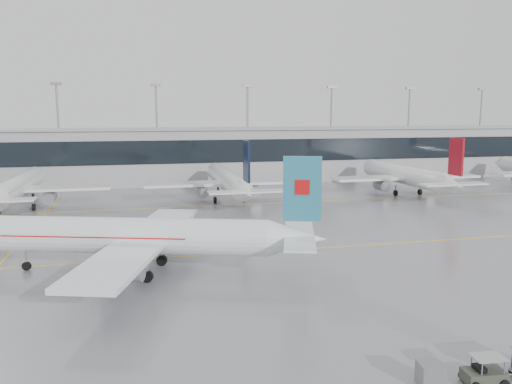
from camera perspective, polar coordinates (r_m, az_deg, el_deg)
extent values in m
plane|color=gray|center=(57.73, 2.74, -6.71)|extent=(320.00, 320.00, 0.00)
cube|color=yellow|center=(57.73, 2.74, -6.70)|extent=(120.00, 0.25, 0.01)
cube|color=yellow|center=(86.25, -2.74, -1.48)|extent=(120.00, 0.25, 0.01)
cube|color=yellow|center=(71.68, -24.72, -4.43)|extent=(0.25, 60.00, 0.01)
cube|color=#959598|center=(116.85, -5.63, 4.17)|extent=(180.00, 15.00, 12.00)
cube|color=black|center=(109.28, -5.11, 4.64)|extent=(180.00, 0.20, 5.00)
cube|color=gray|center=(116.51, -5.68, 7.21)|extent=(182.00, 16.00, 0.40)
cylinder|color=gray|center=(122.80, -21.59, 6.16)|extent=(0.50, 0.50, 22.00)
cube|color=gray|center=(122.90, -21.90, 11.42)|extent=(2.40, 1.00, 0.60)
cylinder|color=gray|center=(121.61, -11.22, 6.59)|extent=(0.50, 0.50, 22.00)
cube|color=gray|center=(121.71, -11.39, 11.91)|extent=(2.40, 1.00, 0.60)
cylinder|color=gray|center=(124.36, -0.97, 6.80)|extent=(0.50, 0.50, 22.00)
cube|color=gray|center=(124.46, -0.99, 12.01)|extent=(2.40, 1.00, 0.60)
cylinder|color=gray|center=(130.80, 8.56, 6.81)|extent=(0.50, 0.50, 22.00)
cube|color=gray|center=(130.90, 8.67, 11.76)|extent=(2.40, 1.00, 0.60)
cylinder|color=gray|center=(140.43, 16.98, 6.66)|extent=(0.50, 0.50, 22.00)
cube|color=gray|center=(140.52, 17.19, 11.26)|extent=(2.40, 1.00, 0.60)
cylinder|color=gray|center=(152.65, 24.19, 6.42)|extent=(0.50, 0.50, 22.00)
cube|color=gray|center=(152.73, 24.46, 10.65)|extent=(2.40, 1.00, 0.60)
cylinder|color=silver|center=(50.39, -14.34, -4.85)|extent=(27.03, 11.58, 3.57)
cone|color=silver|center=(47.81, 4.73, -5.34)|extent=(6.41, 5.09, 3.57)
cube|color=silver|center=(50.03, -12.68, -5.36)|extent=(13.62, 29.62, 0.45)
cube|color=silver|center=(47.74, 4.98, -5.00)|extent=(6.08, 11.66, 0.25)
cube|color=teal|center=(46.87, 5.30, 0.39)|extent=(3.54, 1.42, 6.09)
cylinder|color=gray|center=(46.20, -14.96, -8.58)|extent=(4.06, 3.08, 2.10)
cylinder|color=gray|center=(55.00, -11.68, -5.65)|extent=(4.06, 3.08, 2.10)
cylinder|color=gray|center=(55.28, -24.79, -6.93)|extent=(0.20, 0.20, 1.54)
cylinder|color=black|center=(55.49, -24.74, -7.70)|extent=(0.95, 0.56, 0.90)
cylinder|color=gray|center=(47.91, -12.35, -8.55)|extent=(0.24, 0.24, 1.54)
cylinder|color=black|center=(48.14, -12.32, -9.42)|extent=(1.18, 0.76, 1.10)
cylinder|color=gray|center=(52.70, -10.74, -6.89)|extent=(0.24, 0.24, 1.54)
cylinder|color=black|center=(52.91, -10.71, -7.69)|extent=(1.18, 0.76, 1.10)
cube|color=#B70F0F|center=(46.85, 5.30, 0.57)|extent=(1.47, 0.85, 1.40)
cube|color=#B70F0F|center=(51.37, -17.53, -4.50)|extent=(18.25, 8.85, 0.12)
cylinder|color=silver|center=(91.35, -25.51, 0.65)|extent=(3.59, 27.36, 3.59)
cone|color=silver|center=(106.60, -23.75, 1.82)|extent=(3.59, 4.00, 3.59)
cube|color=silver|center=(89.95, -25.69, 0.26)|extent=(29.64, 5.00, 0.45)
cylinder|color=gray|center=(89.73, -22.57, -0.53)|extent=(2.10, 3.60, 2.10)
cylinder|color=gray|center=(102.05, -24.16, 0.05)|extent=(0.20, 0.20, 1.56)
cylinder|color=black|center=(102.16, -24.14, -0.38)|extent=(0.30, 0.90, 0.90)
cylinder|color=gray|center=(88.75, -24.10, -1.09)|extent=(0.24, 0.24, 1.56)
cylinder|color=black|center=(88.88, -24.06, -1.59)|extent=(0.45, 1.10, 1.10)
cylinder|color=silver|center=(90.53, -3.33, 1.44)|extent=(3.59, 27.36, 3.59)
cone|color=silver|center=(105.90, -4.80, 2.50)|extent=(3.59, 4.00, 3.59)
cone|color=silver|center=(74.51, -1.15, -0.16)|extent=(3.59, 5.60, 3.59)
cube|color=silver|center=(89.12, -3.16, 1.06)|extent=(29.64, 5.00, 0.45)
cube|color=silver|center=(74.27, -1.11, 0.05)|extent=(11.40, 2.80, 0.25)
cube|color=black|center=(73.52, -1.09, 3.53)|extent=(0.35, 3.60, 6.12)
cylinder|color=gray|center=(89.12, -6.25, 0.05)|extent=(2.10, 3.60, 2.10)
cylinder|color=gray|center=(90.76, -0.23, 0.26)|extent=(2.10, 3.60, 2.10)
cylinder|color=gray|center=(101.32, -4.36, 0.75)|extent=(0.20, 0.20, 1.56)
cylinder|color=black|center=(101.43, -4.35, 0.32)|extent=(0.30, 0.90, 0.90)
cylinder|color=gray|center=(88.04, -4.70, -0.42)|extent=(0.24, 0.24, 1.56)
cylinder|color=black|center=(88.16, -4.70, -0.92)|extent=(0.45, 1.10, 1.10)
cylinder|color=gray|center=(88.94, -1.39, -0.29)|extent=(0.24, 0.24, 1.56)
cylinder|color=black|center=(89.07, -1.39, -0.79)|extent=(0.45, 1.10, 1.10)
cylinder|color=silver|center=(102.45, 16.34, 1.96)|extent=(3.59, 27.36, 3.59)
cone|color=silver|center=(116.26, 12.55, 2.89)|extent=(3.59, 4.00, 3.59)
cone|color=silver|center=(88.62, 21.57, 0.67)|extent=(3.59, 5.60, 3.59)
cube|color=silver|center=(101.21, 16.75, 1.63)|extent=(29.64, 5.00, 0.45)
cube|color=silver|center=(88.42, 21.66, 0.84)|extent=(11.40, 2.80, 0.25)
cube|color=maroon|center=(87.78, 21.90, 3.77)|extent=(0.35, 3.60, 6.12)
cylinder|color=gray|center=(99.54, 14.17, 0.75)|extent=(2.10, 3.60, 2.10)
cylinder|color=gray|center=(104.28, 18.86, 0.90)|extent=(2.10, 3.60, 2.10)
cylinder|color=gray|center=(112.10, 13.61, 1.31)|extent=(0.20, 0.20, 1.56)
cylinder|color=black|center=(112.20, 13.60, 0.92)|extent=(0.30, 0.90, 0.90)
cylinder|color=gray|center=(99.34, 15.68, 0.34)|extent=(0.24, 0.24, 1.56)
cylinder|color=black|center=(99.46, 15.66, -0.10)|extent=(0.45, 1.10, 1.10)
cylinder|color=gray|center=(101.95, 18.24, 0.44)|extent=(0.24, 0.24, 1.56)
cylinder|color=black|center=(102.06, 18.22, 0.01)|extent=(0.45, 1.10, 1.10)
cone|color=silver|center=(135.16, 26.06, 3.01)|extent=(3.59, 4.00, 3.59)
cube|color=#373B30|center=(33.43, 24.58, -18.56)|extent=(2.47, 1.50, 0.69)
cube|color=gray|center=(33.03, 25.02, -16.71)|extent=(1.98, 1.45, 0.06)
cube|color=black|center=(33.09, 24.18, -17.97)|extent=(0.56, 0.83, 0.39)
cylinder|color=gray|center=(34.37, 27.20, -18.05)|extent=(1.18, 0.19, 0.08)
cylinder|color=gray|center=(32.48, 24.43, -18.03)|extent=(0.08, 0.08, 0.88)
cylinder|color=gray|center=(33.30, 23.40, -17.28)|extent=(0.08, 0.08, 0.88)
cylinder|color=gray|center=(33.19, 26.54, -17.58)|extent=(0.08, 0.08, 0.88)
cylinder|color=gray|center=(33.99, 25.47, -16.86)|extent=(0.08, 0.08, 0.88)
cylinder|color=black|center=(33.59, 22.60, -18.76)|extent=(0.61, 0.25, 0.59)
cylinder|color=black|center=(33.53, 26.52, -19.08)|extent=(0.61, 0.25, 0.59)
cylinder|color=black|center=(34.46, 25.27, -18.20)|extent=(0.61, 0.25, 0.59)
cube|color=slate|center=(32.16, 19.32, -19.08)|extent=(1.55, 1.47, 1.37)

